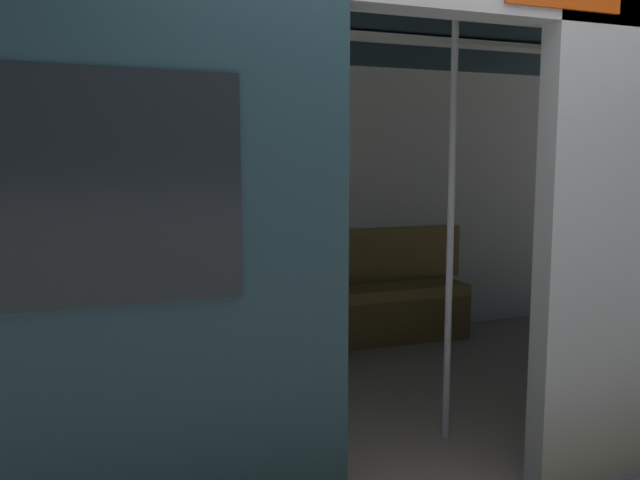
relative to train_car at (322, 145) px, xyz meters
The scene contains 7 objects.
train_car is the anchor object (origin of this frame).
bench_seat 1.66m from the train_car, 92.95° to the right, with size 3.25×0.44×0.46m.
person_seated 1.39m from the train_car, 86.26° to the right, with size 0.55×0.71×1.18m.
handbag 1.58m from the train_car, 106.76° to the right, with size 0.26×0.15×0.17m.
book 1.68m from the train_car, 66.50° to the right, with size 0.15×0.22×0.03m, color gold.
grab_pole_door 0.97m from the train_car, 66.22° to the left, with size 0.04×0.04×2.23m, color silver.
grab_pole_far 0.92m from the train_car, 125.06° to the left, with size 0.04×0.04×2.23m, color silver.
Camera 1 is at (1.39, 2.26, 1.48)m, focal length 36.22 mm.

